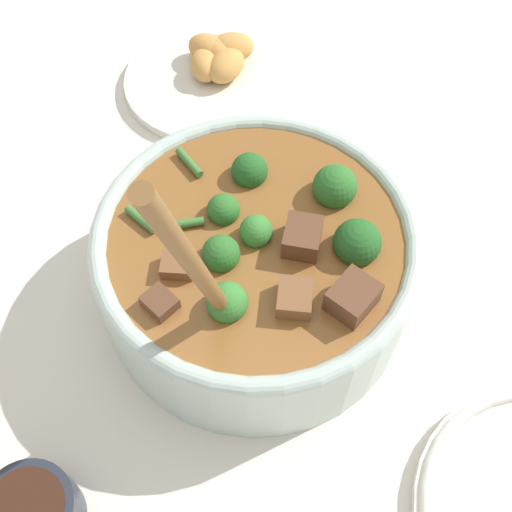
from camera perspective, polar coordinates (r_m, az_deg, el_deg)
The scene contains 3 objects.
ground_plane at distance 0.60m, azimuth -0.00°, elevation -3.33°, with size 4.00×4.00×0.00m, color silver.
stew_bowl at distance 0.55m, azimuth 0.06°, elevation -0.43°, with size 0.28×0.27×0.31m.
food_plate at distance 0.78m, azimuth -3.89°, elevation 16.07°, with size 0.20×0.20×0.05m.
Camera 1 is at (-0.27, -0.13, 0.52)m, focal length 45.00 mm.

